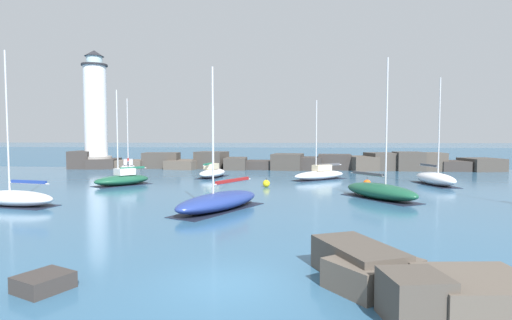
% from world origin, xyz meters
% --- Properties ---
extents(ground_plane, '(600.00, 600.00, 0.00)m').
position_xyz_m(ground_plane, '(0.00, 0.00, 0.00)').
color(ground_plane, '#336084').
extents(open_sea_beyond, '(400.00, 116.00, 0.01)m').
position_xyz_m(open_sea_beyond, '(0.00, 105.49, 0.00)').
color(open_sea_beyond, '#235175').
rests_on(open_sea_beyond, ground).
extents(breakwater_jetty, '(61.96, 6.55, 2.60)m').
position_xyz_m(breakwater_jetty, '(1.06, 45.52, 1.01)').
color(breakwater_jetty, '#383330').
rests_on(breakwater_jetty, ground).
extents(lighthouse, '(4.41, 4.41, 17.54)m').
position_xyz_m(lighthouse, '(-26.94, 45.45, 7.81)').
color(lighthouse, gray).
rests_on(lighthouse, ground).
extents(foreground_rocks, '(14.95, 5.78, 1.24)m').
position_xyz_m(foreground_rocks, '(4.95, -0.46, 0.52)').
color(foreground_rocks, '#4C443D').
rests_on(foreground_rocks, ground).
extents(sailboat_moored_0, '(5.59, 7.01, 10.52)m').
position_xyz_m(sailboat_moored_0, '(8.90, 18.35, 0.62)').
color(sailboat_moored_0, '#195138').
rests_on(sailboat_moored_0, ground).
extents(sailboat_moored_1, '(6.38, 3.35, 10.54)m').
position_xyz_m(sailboat_moored_1, '(-16.64, 13.24, 0.57)').
color(sailboat_moored_1, white).
rests_on(sailboat_moored_1, ground).
extents(sailboat_moored_2, '(5.39, 5.85, 9.19)m').
position_xyz_m(sailboat_moored_2, '(-14.19, 25.15, 0.60)').
color(sailboat_moored_2, '#195138').
rests_on(sailboat_moored_2, ground).
extents(sailboat_moored_3, '(3.23, 6.42, 10.38)m').
position_xyz_m(sailboat_moored_3, '(16.29, 27.87, 0.65)').
color(sailboat_moored_3, white).
rests_on(sailboat_moored_3, ground).
extents(sailboat_moored_4, '(4.05, 6.18, 9.46)m').
position_xyz_m(sailboat_moored_4, '(-17.93, 35.60, 0.75)').
color(sailboat_moored_4, white).
rests_on(sailboat_moored_4, ground).
extents(sailboat_moored_5, '(6.61, 5.84, 8.67)m').
position_xyz_m(sailboat_moored_5, '(5.39, 31.78, 0.60)').
color(sailboat_moored_5, white).
rests_on(sailboat_moored_5, ground).
extents(sailboat_moored_6, '(5.67, 7.94, 9.04)m').
position_xyz_m(sailboat_moored_6, '(-2.48, 12.82, 0.58)').
color(sailboat_moored_6, navy).
rests_on(sailboat_moored_6, ground).
extents(sailboat_moored_7, '(3.32, 5.92, 8.29)m').
position_xyz_m(sailboat_moored_7, '(-6.91, 33.35, 0.59)').
color(sailboat_moored_7, white).
rests_on(sailboat_moored_7, ground).
extents(mooring_buoy_orange_near, '(0.67, 0.67, 0.87)m').
position_xyz_m(mooring_buoy_orange_near, '(-0.11, 24.81, 0.34)').
color(mooring_buoy_orange_near, yellow).
rests_on(mooring_buoy_orange_near, ground).
extents(mooring_buoy_far_side, '(0.72, 0.72, 0.92)m').
position_xyz_m(mooring_buoy_far_side, '(9.27, 25.40, 0.36)').
color(mooring_buoy_far_side, '#EA5914').
rests_on(mooring_buoy_far_side, ground).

